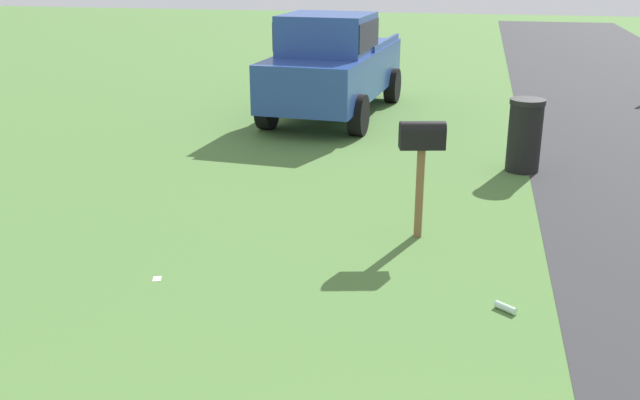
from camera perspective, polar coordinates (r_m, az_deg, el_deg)
mailbox at (r=8.34m, az=8.08°, el=4.36°), size 0.31×0.55×1.40m
pickup_truck at (r=14.78m, az=1.03°, el=10.84°), size 5.00×2.35×2.09m
trash_bin at (r=11.46m, az=15.92°, el=4.96°), size 0.53×0.53×1.12m
litter_wrapper_far_scatter at (r=7.70m, az=-12.80°, el=-6.10°), size 0.14×0.12×0.01m
litter_bottle_midfield_a at (r=7.09m, az=14.49°, el=-8.27°), size 0.19×0.22×0.07m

